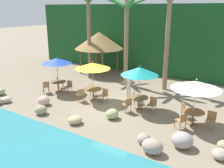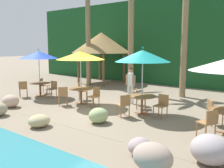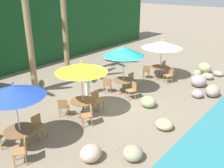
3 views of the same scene
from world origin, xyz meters
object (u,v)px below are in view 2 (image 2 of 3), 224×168
(chair_blue_left, at_px, (23,88))
(palm_tree_nearest, at_px, (88,19))
(palm_tree_second, at_px, (131,14))
(chair_blue_seaward, at_px, (53,88))
(umbrella_blue, at_px, (39,55))
(chair_white_left, at_px, (209,122))
(waiter_in_white, at_px, (131,83))
(chair_yellow_seaward, at_px, (95,95))
(umbrella_yellow, at_px, (80,56))
(chair_blue_inland, at_px, (43,84))
(chair_yellow_inland, at_px, (81,90))
(dining_table_blue, at_px, (40,85))
(chair_teal_left, at_px, (124,104))
(chair_white_inland, at_px, (213,110))
(palm_tree_third, at_px, (186,11))
(chair_teal_inland, at_px, (139,97))
(chair_teal_seaward, at_px, (162,104))
(umbrella_teal, at_px, (143,56))
(dining_table_teal, at_px, (142,99))
(dining_table_yellow, at_px, (81,91))
(palapa_hut, at_px, (101,43))
(chair_yellow_left, at_px, (63,94))

(chair_blue_left, height_order, palm_tree_nearest, palm_tree_nearest)
(palm_tree_second, bearing_deg, chair_blue_seaward, -122.77)
(chair_blue_left, bearing_deg, umbrella_blue, 61.17)
(chair_white_left, bearing_deg, chair_blue_seaward, 172.39)
(chair_blue_seaward, relative_size, waiter_in_white, 0.51)
(chair_yellow_seaward, height_order, palm_tree_second, palm_tree_second)
(umbrella_blue, distance_m, umbrella_yellow, 3.06)
(umbrella_yellow, xyz_separation_m, chair_yellow_seaward, (0.85, -0.01, -1.73))
(chair_blue_inland, distance_m, chair_yellow_inland, 3.02)
(dining_table_blue, distance_m, chair_blue_inland, 0.86)
(chair_blue_inland, bearing_deg, chair_white_left, -9.31)
(chair_blue_seaward, relative_size, palm_tree_nearest, 0.13)
(palm_tree_nearest, bearing_deg, chair_teal_left, -37.83)
(chair_white_inland, height_order, palm_tree_third, palm_tree_third)
(chair_blue_left, relative_size, umbrella_yellow, 0.34)
(chair_blue_inland, height_order, chair_white_inland, same)
(chair_teal_inland, bearing_deg, dining_table_blue, -171.17)
(chair_teal_inland, relative_size, palm_tree_nearest, 0.13)
(umbrella_blue, height_order, waiter_in_white, umbrella_blue)
(umbrella_yellow, relative_size, chair_yellow_inland, 2.93)
(chair_white_inland, xyz_separation_m, waiter_in_white, (-4.03, 1.04, 0.47))
(chair_blue_left, xyz_separation_m, chair_teal_seaward, (7.48, 0.99, 0.00))
(chair_blue_left, xyz_separation_m, chair_yellow_seaward, (4.33, 0.77, 0.00))
(chair_blue_seaward, distance_m, chair_yellow_inland, 1.70)
(chair_teal_left, bearing_deg, dining_table_blue, 174.43)
(umbrella_blue, relative_size, umbrella_teal, 0.96)
(chair_blue_seaward, height_order, palm_tree_nearest, palm_tree_nearest)
(umbrella_teal, distance_m, dining_table_teal, 1.67)
(umbrella_blue, distance_m, chair_yellow_seaward, 4.27)
(waiter_in_white, bearing_deg, dining_table_yellow, -140.26)
(dining_table_blue, height_order, palapa_hut, palapa_hut)
(dining_table_yellow, distance_m, chair_yellow_left, 0.86)
(chair_teal_seaward, distance_m, waiter_in_white, 2.62)
(palm_tree_second, height_order, palapa_hut, palm_tree_second)
(umbrella_teal, distance_m, chair_white_left, 3.62)
(chair_yellow_inland, bearing_deg, umbrella_blue, -165.33)
(chair_yellow_seaward, bearing_deg, chair_yellow_inland, 156.60)
(dining_table_teal, bearing_deg, chair_yellow_inland, 173.61)
(chair_white_left, bearing_deg, chair_blue_inland, 170.69)
(dining_table_teal, distance_m, palm_tree_third, 5.76)
(waiter_in_white, bearing_deg, chair_white_left, -29.45)
(chair_blue_seaward, relative_size, umbrella_yellow, 0.34)
(umbrella_teal, relative_size, dining_table_teal, 2.39)
(umbrella_blue, height_order, dining_table_yellow, umbrella_blue)
(dining_table_teal, relative_size, chair_teal_seaward, 1.26)
(chair_teal_left, distance_m, palapa_hut, 9.57)
(dining_table_teal, bearing_deg, chair_teal_seaward, 0.89)
(dining_table_yellow, xyz_separation_m, chair_yellow_left, (-0.41, -0.75, -0.10))
(chair_white_inland, bearing_deg, chair_teal_inland, 172.50)
(umbrella_yellow, relative_size, dining_table_yellow, 2.32)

